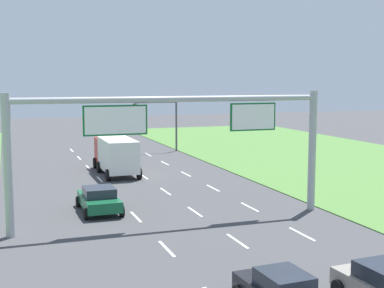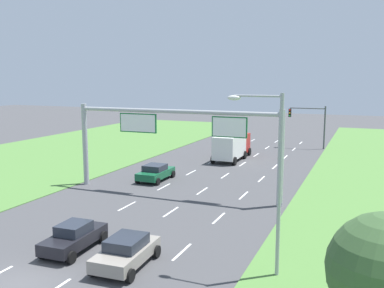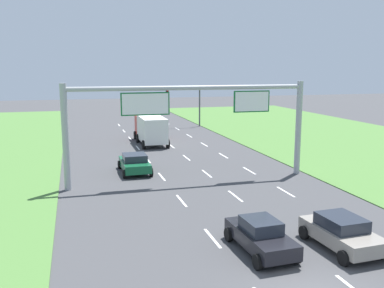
{
  "view_description": "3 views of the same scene",
  "coord_description": "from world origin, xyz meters",
  "px_view_note": "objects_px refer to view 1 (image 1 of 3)",
  "views": [
    {
      "loc": [
        -8.43,
        -10.51,
        7.61
      ],
      "look_at": [
        1.41,
        17.54,
        4.03
      ],
      "focal_mm": 50.0,
      "sensor_mm": 36.0,
      "label": 1
    },
    {
      "loc": [
        14.01,
        -13.72,
        9.13
      ],
      "look_at": [
        0.86,
        17.96,
        3.85
      ],
      "focal_mm": 40.0,
      "sensor_mm": 36.0,
      "label": 2
    },
    {
      "loc": [
        -7.82,
        -12.19,
        7.98
      ],
      "look_at": [
        -0.43,
        14.35,
        3.03
      ],
      "focal_mm": 40.0,
      "sensor_mm": 36.0,
      "label": 3
    }
  ],
  "objects_px": {
    "box_truck": "(116,154)",
    "sign_gantry": "(176,132)",
    "car_near_red": "(99,199)",
    "traffic_light_mast": "(159,115)"
  },
  "relations": [
    {
      "from": "sign_gantry",
      "to": "car_near_red",
      "type": "bearing_deg",
      "value": 134.93
    },
    {
      "from": "box_truck",
      "to": "traffic_light_mast",
      "type": "distance_m",
      "value": 13.7
    },
    {
      "from": "box_truck",
      "to": "sign_gantry",
      "type": "relative_size",
      "value": 0.44
    },
    {
      "from": "box_truck",
      "to": "sign_gantry",
      "type": "xyz_separation_m",
      "value": [
        0.15,
        -15.76,
        3.27
      ]
    },
    {
      "from": "car_near_red",
      "to": "sign_gantry",
      "type": "distance_m",
      "value": 6.52
    },
    {
      "from": "car_near_red",
      "to": "sign_gantry",
      "type": "relative_size",
      "value": 0.25
    },
    {
      "from": "car_near_red",
      "to": "box_truck",
      "type": "xyz_separation_m",
      "value": [
        3.4,
        12.2,
        0.87
      ]
    },
    {
      "from": "car_near_red",
      "to": "box_truck",
      "type": "relative_size",
      "value": 0.57
    },
    {
      "from": "car_near_red",
      "to": "box_truck",
      "type": "bearing_deg",
      "value": 73.98
    },
    {
      "from": "car_near_red",
      "to": "traffic_light_mast",
      "type": "bearing_deg",
      "value": 66.08
    }
  ]
}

